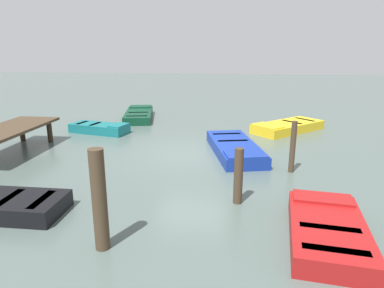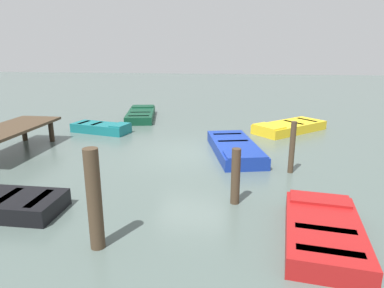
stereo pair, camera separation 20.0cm
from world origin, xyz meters
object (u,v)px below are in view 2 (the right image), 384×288
Objects in this scene: rowboat_teal at (101,128)px; mooring_piling_near_right at (292,147)px; dock_segment at (10,131)px; rowboat_blue at (235,148)px; mooring_piling_mid_left at (236,176)px; rowboat_red at (323,231)px; mooring_piling_mid_right at (94,200)px; rowboat_yellow at (289,127)px; rowboat_dark_green at (141,114)px.

mooring_piling_near_right is at bearing -14.62° from rowboat_teal.
dock_segment is 8.15m from rowboat_blue.
rowboat_red is at bearing -130.86° from mooring_piling_mid_left.
mooring_piling_mid_right is (-8.93, -3.49, 0.78)m from rowboat_teal.
dock_segment is 4.03m from rowboat_teal.
mooring_piling_mid_right is (-10.19, 4.99, 0.78)m from rowboat_yellow.
dock_segment is 2.14× the size of mooring_piling_mid_right.
rowboat_yellow is at bearing 22.45° from rowboat_teal.
rowboat_red is (-11.51, -6.92, 0.00)m from rowboat_dark_green.
rowboat_teal is 3.48m from rowboat_dark_green.
rowboat_yellow is 1.80× the size of mooring_piling_mid_right.
rowboat_dark_green is 0.94× the size of rowboat_blue.
mooring_piling_mid_left is at bearing -111.19° from dock_segment.
mooring_piling_near_right is 6.35m from mooring_piling_mid_right.
rowboat_red is at bearing 4.68° from rowboat_blue.
mooring_piling_near_right is (-7.59, -6.84, 0.59)m from rowboat_dark_green.
mooring_piling_near_right is at bearing -94.36° from dock_segment.
mooring_piling_mid_left is at bearing 56.93° from rowboat_red.
rowboat_teal is at bearing 21.33° from mooring_piling_mid_right.
mooring_piling_mid_right is (-4.70, 4.27, 0.19)m from mooring_piling_near_right.
rowboat_teal is 0.94× the size of rowboat_red.
dock_segment reaches higher than rowboat_dark_green.
rowboat_red and rowboat_blue have the same top height.
mooring_piling_mid_right reaches higher than mooring_piling_mid_left.
dock_segment reaches higher than rowboat_blue.
rowboat_teal and rowboat_yellow have the same top height.
mooring_piling_mid_right is at bearing -134.53° from dock_segment.
rowboat_yellow is at bearing 134.11° from rowboat_blue.
dock_segment is 11.53m from rowboat_yellow.
rowboat_blue is 2.92× the size of mooring_piling_mid_left.
mooring_piling_near_right is (-1.73, -1.72, 0.59)m from rowboat_blue.
rowboat_teal is at bearing 153.98° from rowboat_dark_green.
mooring_piling_mid_right is at bearing 108.04° from rowboat_red.
rowboat_yellow is at bearing -7.46° from mooring_piling_near_right.
mooring_piling_mid_right is at bearing -178.96° from rowboat_dark_green.
rowboat_yellow is (4.68, -10.52, -0.61)m from dock_segment.
mooring_piling_mid_right reaches higher than rowboat_dark_green.
rowboat_red is 2.11× the size of mooring_piling_mid_left.
rowboat_yellow is at bearing -65.63° from dock_segment.
dock_segment is 9.83m from mooring_piling_near_right.
rowboat_dark_green is 13.42m from rowboat_red.
mooring_piling_mid_left is at bearing -33.48° from rowboat_teal.
rowboat_teal is at bearing -30.38° from dock_segment.
dock_segment is 1.10× the size of rowboat_dark_green.
rowboat_teal is 6.54m from rowboat_blue.
rowboat_dark_green is at bearing -58.13° from rowboat_yellow.
rowboat_blue is 6.95m from mooring_piling_mid_right.
rowboat_red is 3.96m from mooring_piling_near_right.
dock_segment is at bearing 72.23° from rowboat_red.
rowboat_dark_green is 2.41× the size of mooring_piling_near_right.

